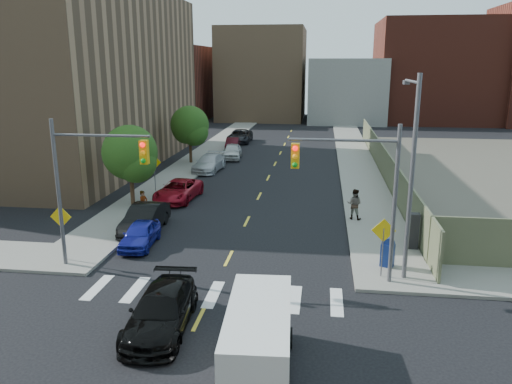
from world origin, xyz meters
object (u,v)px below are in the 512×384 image
(parked_car_grey, at_px, (240,136))
(pedestrian_east, at_px, (354,204))
(parked_car_white, at_px, (232,151))
(mailbox, at_px, (388,252))
(parked_car_silver, at_px, (209,163))
(cargo_van, at_px, (259,337))
(payphone, at_px, (413,231))
(parked_car_blue, at_px, (140,234))
(parked_car_maroon, at_px, (232,144))
(pedestrian_west, at_px, (143,204))
(black_sedan, at_px, (161,311))
(parked_car_black, at_px, (145,218))
(parked_car_red, at_px, (178,190))

(parked_car_grey, bearing_deg, pedestrian_east, -68.90)
(parked_car_white, bearing_deg, pedestrian_east, -65.40)
(mailbox, bearing_deg, parked_car_grey, 133.48)
(parked_car_silver, bearing_deg, cargo_van, -69.02)
(parked_car_grey, height_order, payphone, payphone)
(pedestrian_east, bearing_deg, mailbox, 116.66)
(parked_car_blue, xyz_separation_m, parked_car_grey, (-0.56, 35.56, 0.13))
(parked_car_maroon, height_order, mailbox, mailbox)
(parked_car_grey, bearing_deg, mailbox, -71.31)
(parked_car_white, bearing_deg, parked_car_grey, 89.89)
(parked_car_blue, relative_size, pedestrian_west, 2.22)
(black_sedan, distance_m, cargo_van, 4.37)
(parked_car_black, distance_m, parked_car_maroon, 28.17)
(parked_car_black, height_order, parked_car_silver, parked_car_black)
(parked_car_blue, relative_size, black_sedan, 0.76)
(parked_car_white, relative_size, mailbox, 3.13)
(parked_car_black, relative_size, mailbox, 3.32)
(parked_car_blue, distance_m, parked_car_grey, 35.57)
(pedestrian_west, bearing_deg, parked_car_grey, 23.06)
(cargo_van, distance_m, payphone, 13.08)
(parked_car_red, bearing_deg, pedestrian_west, -95.30)
(parked_car_maroon, xyz_separation_m, pedestrian_west, (-0.80, -26.15, 0.36))
(parked_car_silver, xyz_separation_m, mailbox, (13.10, -20.29, 0.10))
(parked_car_black, bearing_deg, black_sedan, -67.09)
(cargo_van, bearing_deg, mailbox, 57.14)
(cargo_van, height_order, pedestrian_east, cargo_van)
(parked_car_grey, bearing_deg, black_sedan, -85.12)
(parked_car_white, distance_m, pedestrian_west, 20.74)
(parked_car_maroon, relative_size, pedestrian_west, 2.29)
(pedestrian_west, relative_size, pedestrian_east, 0.92)
(parked_car_white, height_order, parked_car_grey, parked_car_grey)
(parked_car_blue, xyz_separation_m, mailbox, (12.53, -1.43, 0.19))
(parked_car_maroon, bearing_deg, parked_car_silver, -94.99)
(black_sedan, height_order, mailbox, mailbox)
(parked_car_blue, relative_size, parked_car_maroon, 0.97)
(black_sedan, xyz_separation_m, payphone, (10.32, 9.27, 0.35))
(parked_car_black, relative_size, pedestrian_east, 2.50)
(parked_car_blue, distance_m, mailbox, 12.62)
(parked_car_blue, xyz_separation_m, parked_car_black, (-0.56, 2.30, 0.12))
(parked_car_white, height_order, parked_car_maroon, parked_car_white)
(parked_car_grey, relative_size, cargo_van, 1.11)
(parked_car_maroon, distance_m, mailbox, 34.48)
(parked_car_white, relative_size, pedestrian_east, 2.35)
(parked_car_red, relative_size, parked_car_silver, 1.00)
(parked_car_blue, xyz_separation_m, payphone, (14.10, 1.19, 0.43))
(cargo_van, bearing_deg, parked_car_white, 98.22)
(parked_car_red, relative_size, mailbox, 3.61)
(parked_car_red, bearing_deg, parked_car_maroon, 94.26)
(parked_car_blue, bearing_deg, parked_car_red, 89.83)
(pedestrian_east, bearing_deg, parked_car_maroon, -46.34)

